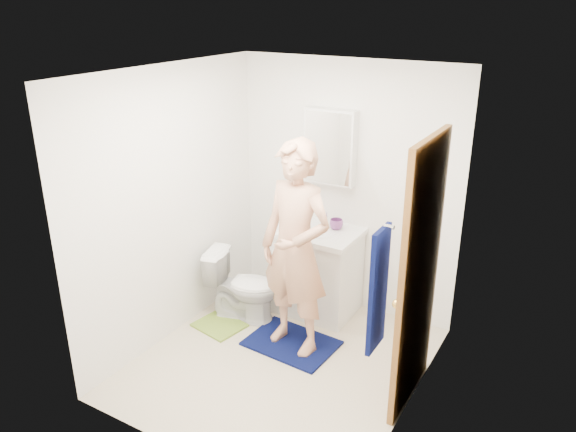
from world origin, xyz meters
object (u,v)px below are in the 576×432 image
Objects in this scene: towel at (378,290)px; man at (296,249)px; toilet at (243,286)px; toothbrush_cup at (336,224)px; vanity_cabinet at (316,273)px; soap_dispenser at (288,217)px; medicine_cabinet at (330,147)px.

towel is 0.43× the size of man.
toothbrush_cup reaches higher than toilet.
toilet is 5.42× the size of toothbrush_cup.
vanity_cabinet is 2.08m from towel.
vanity_cabinet is 4.64× the size of soap_dispenser.
man is (0.44, -0.62, 0.01)m from soap_dispenser.
toilet is 0.37× the size of man.
man is (-1.04, 0.83, -0.31)m from towel.
soap_dispenser is (0.22, 0.46, 0.59)m from toilet.
medicine_cabinet is 1.10m from man.
vanity_cabinet is at bearing -90.00° from medicine_cabinet.
towel is (1.18, -1.71, -0.35)m from medicine_cabinet.
soap_dispenser is at bearing -173.51° from vanity_cabinet.
medicine_cabinet is at bearing 90.00° from vanity_cabinet.
vanity_cabinet reaches higher than toilet.
medicine_cabinet is at bearing -50.06° from toilet.
toothbrush_cup is 0.07× the size of man.
medicine_cabinet is 0.77m from soap_dispenser.
medicine_cabinet is (0.00, 0.22, 1.20)m from vanity_cabinet.
medicine_cabinet reaches higher than toothbrush_cup.
towel is 4.64× the size of soap_dispenser.
man reaches higher than toilet.
soap_dispenser is 0.09× the size of man.
soap_dispenser reaches higher than vanity_cabinet.
vanity_cabinet is at bearing -60.68° from toilet.
toilet is at bearing -115.75° from soap_dispenser.
medicine_cabinet is at bearing 107.91° from man.
toothbrush_cup is (0.45, 0.14, -0.04)m from soap_dispenser.
toilet is 3.99× the size of soap_dispenser.
soap_dispenser is at bearing -39.83° from toilet.
vanity_cabinet is at bearing 110.92° from man.
soap_dispenser is (-1.48, 1.45, -0.31)m from towel.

